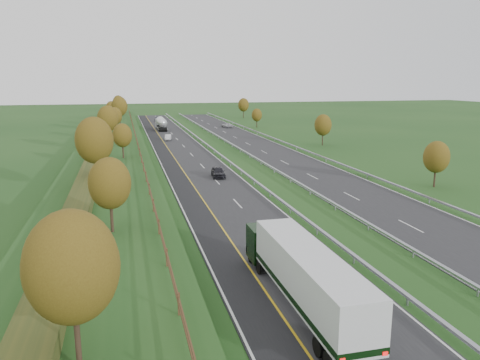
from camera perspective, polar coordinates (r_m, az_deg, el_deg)
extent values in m
plane|color=#1D4418|center=(84.53, -0.99, 2.85)|extent=(400.00, 400.00, 0.00)
cube|color=#232325|center=(88.01, -6.82, 3.15)|extent=(10.50, 200.00, 0.04)
cube|color=#232325|center=(91.51, 3.50, 3.55)|extent=(10.50, 200.00, 0.04)
cube|color=black|center=(87.63, -9.25, 3.04)|extent=(3.00, 200.00, 0.04)
cube|color=silver|center=(87.53, -10.10, 3.01)|extent=(0.15, 200.00, 0.01)
cube|color=gold|center=(87.76, -8.28, 3.10)|extent=(0.15, 200.00, 0.01)
cube|color=silver|center=(88.77, -3.58, 3.30)|extent=(0.15, 200.00, 0.01)
cube|color=silver|center=(90.13, 0.43, 3.46)|extent=(0.15, 200.00, 0.01)
cube|color=silver|center=(93.13, 6.47, 3.67)|extent=(0.15, 200.00, 0.01)
cube|color=silver|center=(31.12, 10.56, -14.00)|extent=(0.15, 4.00, 0.01)
cube|color=silver|center=(41.46, 3.66, -7.04)|extent=(0.15, 4.00, 0.01)
cube|color=silver|center=(47.45, 20.07, -5.28)|extent=(0.15, 4.00, 0.01)
cube|color=silver|center=(52.52, -0.30, -2.87)|extent=(0.15, 4.00, 0.01)
cube|color=silver|center=(57.36, 13.43, -1.92)|extent=(0.15, 4.00, 0.01)
cube|color=silver|center=(63.91, -2.85, -0.16)|extent=(0.15, 4.00, 0.01)
cube|color=silver|center=(67.95, 8.81, 0.45)|extent=(0.15, 4.00, 0.01)
cube|color=silver|center=(75.49, -4.62, 1.72)|extent=(0.15, 4.00, 0.01)
cube|color=silver|center=(78.94, 5.46, 2.16)|extent=(0.15, 4.00, 0.01)
cube|color=silver|center=(87.19, -5.92, 3.10)|extent=(0.15, 4.00, 0.01)
cube|color=silver|center=(90.19, 2.93, 3.45)|extent=(0.15, 4.00, 0.01)
cube|color=silver|center=(98.96, -6.91, 4.15)|extent=(0.15, 4.00, 0.01)
cube|color=silver|center=(101.61, 0.96, 4.45)|extent=(0.15, 4.00, 0.01)
cube|color=silver|center=(110.78, -7.70, 4.98)|extent=(0.15, 4.00, 0.01)
cube|color=silver|center=(113.15, -0.61, 5.24)|extent=(0.15, 4.00, 0.01)
cube|color=silver|center=(122.63, -8.33, 5.65)|extent=(0.15, 4.00, 0.01)
cube|color=silver|center=(124.78, -1.89, 5.88)|extent=(0.15, 4.00, 0.01)
cube|color=silver|center=(134.51, -8.86, 6.19)|extent=(0.15, 4.00, 0.01)
cube|color=silver|center=(136.47, -2.96, 6.41)|extent=(0.15, 4.00, 0.01)
cube|color=silver|center=(146.41, -9.29, 6.65)|extent=(0.15, 4.00, 0.01)
cube|color=silver|center=(148.22, -3.86, 6.85)|extent=(0.15, 4.00, 0.01)
cube|color=silver|center=(158.33, -9.67, 7.04)|extent=(0.15, 4.00, 0.01)
cube|color=silver|center=(160.00, -4.63, 7.23)|extent=(0.15, 4.00, 0.01)
cube|color=silver|center=(170.25, -9.99, 7.38)|extent=(0.15, 4.00, 0.01)
cube|color=silver|center=(171.81, -5.29, 7.55)|extent=(0.15, 4.00, 0.01)
cube|color=silver|center=(182.19, -10.27, 7.67)|extent=(0.15, 4.00, 0.01)
cube|color=silver|center=(183.64, -5.87, 7.83)|extent=(0.15, 4.00, 0.01)
cube|color=#1D4418|center=(87.23, -15.35, 3.37)|extent=(12.00, 200.00, 2.00)
cube|color=#2D3917|center=(87.10, -16.72, 4.31)|extent=(2.20, 180.00, 1.10)
cube|color=#422B19|center=(87.02, -12.44, 4.53)|extent=(0.08, 184.00, 0.10)
cube|color=#422B19|center=(86.97, -12.45, 4.79)|extent=(0.08, 184.00, 0.10)
cube|color=#422B19|center=(24.53, -7.47, -14.75)|extent=(0.12, 0.12, 1.20)
cube|color=#422B19|center=(30.45, -8.91, -9.30)|extent=(0.12, 0.12, 1.20)
cube|color=#422B19|center=(36.57, -9.85, -5.64)|extent=(0.12, 0.12, 1.20)
cube|color=#422B19|center=(42.80, -10.51, -3.03)|extent=(0.12, 0.12, 1.20)
cube|color=#422B19|center=(49.10, -11.01, -1.10)|extent=(0.12, 0.12, 1.20)
cube|color=#422B19|center=(55.44, -11.38, 0.40)|extent=(0.12, 0.12, 1.20)
cube|color=#422B19|center=(61.82, -11.68, 1.59)|extent=(0.12, 0.12, 1.20)
cube|color=#422B19|center=(68.22, -11.93, 2.55)|extent=(0.12, 0.12, 1.20)
cube|color=#422B19|center=(74.64, -12.13, 3.35)|extent=(0.12, 0.12, 1.20)
cube|color=#422B19|center=(81.07, -12.30, 4.03)|extent=(0.12, 0.12, 1.20)
cube|color=#422B19|center=(87.51, -12.45, 4.60)|extent=(0.12, 0.12, 1.20)
cube|color=#422B19|center=(93.96, -12.57, 5.10)|extent=(0.12, 0.12, 1.20)
cube|color=#422B19|center=(100.42, -12.68, 5.53)|extent=(0.12, 0.12, 1.20)
cube|color=#422B19|center=(106.88, -12.78, 5.91)|extent=(0.12, 0.12, 1.20)
cube|color=#422B19|center=(113.35, -12.87, 6.24)|extent=(0.12, 0.12, 1.20)
cube|color=#422B19|center=(119.81, -12.94, 6.54)|extent=(0.12, 0.12, 1.20)
cube|color=#422B19|center=(126.29, -13.01, 6.81)|extent=(0.12, 0.12, 1.20)
cube|color=#422B19|center=(132.76, -13.07, 7.06)|extent=(0.12, 0.12, 1.20)
cube|color=#422B19|center=(139.24, -13.13, 7.28)|extent=(0.12, 0.12, 1.20)
cube|color=#422B19|center=(145.72, -13.18, 7.48)|extent=(0.12, 0.12, 1.20)
cube|color=#422B19|center=(152.20, -13.23, 7.66)|extent=(0.12, 0.12, 1.20)
cube|color=#422B19|center=(158.68, -13.27, 7.83)|extent=(0.12, 0.12, 1.20)
cube|color=#422B19|center=(165.17, -13.31, 7.98)|extent=(0.12, 0.12, 1.20)
cube|color=#422B19|center=(171.65, -13.35, 8.13)|extent=(0.12, 0.12, 1.20)
cube|color=#422B19|center=(178.14, -13.38, 8.26)|extent=(0.12, 0.12, 1.20)
cube|color=#95989E|center=(88.80, -3.17, 3.68)|extent=(0.32, 200.00, 0.18)
cube|color=#95989E|center=(31.49, 19.74, -13.75)|extent=(0.10, 0.14, 0.56)
cube|color=#95989E|center=(36.97, 13.71, -9.43)|extent=(0.10, 0.14, 0.56)
cube|color=#95989E|center=(42.89, 9.38, -6.19)|extent=(0.10, 0.14, 0.56)
cube|color=#95989E|center=(49.10, 6.16, -3.74)|extent=(0.10, 0.14, 0.56)
cube|color=#95989E|center=(55.49, 3.68, -1.83)|extent=(0.10, 0.14, 0.56)
cube|color=#95989E|center=(62.02, 1.73, -0.32)|extent=(0.10, 0.14, 0.56)
cube|color=#95989E|center=(68.64, 0.15, 0.91)|extent=(0.10, 0.14, 0.56)
cube|color=#95989E|center=(75.33, -1.15, 1.91)|extent=(0.10, 0.14, 0.56)
cube|color=#95989E|center=(82.07, -2.24, 2.76)|extent=(0.10, 0.14, 0.56)
cube|color=#95989E|center=(88.85, -3.17, 3.47)|extent=(0.10, 0.14, 0.56)
cube|color=#95989E|center=(95.66, -3.96, 4.08)|extent=(0.10, 0.14, 0.56)
cube|color=#95989E|center=(102.50, -4.65, 4.61)|extent=(0.10, 0.14, 0.56)
cube|color=#95989E|center=(109.36, -5.26, 5.07)|extent=(0.10, 0.14, 0.56)
cube|color=#95989E|center=(116.23, -5.79, 5.47)|extent=(0.10, 0.14, 0.56)
cube|color=#95989E|center=(123.12, -6.27, 5.83)|extent=(0.10, 0.14, 0.56)
cube|color=#95989E|center=(130.02, -6.69, 6.16)|extent=(0.10, 0.14, 0.56)
cube|color=#95989E|center=(136.93, -7.07, 6.45)|extent=(0.10, 0.14, 0.56)
cube|color=#95989E|center=(143.85, -7.42, 6.71)|extent=(0.10, 0.14, 0.56)
cube|color=#95989E|center=(150.78, -7.73, 6.94)|extent=(0.10, 0.14, 0.56)
cube|color=#95989E|center=(157.71, -8.02, 7.16)|extent=(0.10, 0.14, 0.56)
cube|color=#95989E|center=(164.65, -8.28, 7.36)|extent=(0.10, 0.14, 0.56)
cube|color=#95989E|center=(171.60, -8.52, 7.54)|extent=(0.10, 0.14, 0.56)
cube|color=#95989E|center=(178.55, -8.75, 7.71)|extent=(0.10, 0.14, 0.56)
cube|color=#95989E|center=(185.50, -8.95, 7.86)|extent=(0.10, 0.14, 0.56)
cube|color=#95989E|center=(89.88, 0.03, 3.81)|extent=(0.32, 200.00, 0.18)
cube|color=#95989E|center=(34.43, 27.00, -12.11)|extent=(0.10, 0.14, 0.56)
cube|color=#95989E|center=(39.50, 20.35, -8.44)|extent=(0.10, 0.14, 0.56)
cube|color=#95989E|center=(45.09, 15.37, -5.56)|extent=(0.10, 0.14, 0.56)
cube|color=#95989E|center=(51.03, 11.55, -3.30)|extent=(0.10, 0.14, 0.56)
cube|color=#95989E|center=(57.21, 8.56, -1.51)|extent=(0.10, 0.14, 0.56)
cube|color=#95989E|center=(63.56, 6.16, -0.07)|extent=(0.10, 0.14, 0.56)
cube|color=#95989E|center=(70.04, 4.20, 1.10)|extent=(0.10, 0.14, 0.56)
cube|color=#95989E|center=(76.60, 2.57, 2.08)|extent=(0.10, 0.14, 0.56)
cube|color=#95989E|center=(83.24, 1.20, 2.89)|extent=(0.10, 0.14, 0.56)
cube|color=#95989E|center=(89.93, 0.03, 3.59)|extent=(0.10, 0.14, 0.56)
cube|color=#95989E|center=(96.67, -0.98, 4.19)|extent=(0.10, 0.14, 0.56)
cube|color=#95989E|center=(103.44, -1.86, 4.71)|extent=(0.10, 0.14, 0.56)
cube|color=#95989E|center=(110.24, -2.63, 5.16)|extent=(0.10, 0.14, 0.56)
cube|color=#95989E|center=(117.06, -3.31, 5.56)|extent=(0.10, 0.14, 0.56)
cube|color=#95989E|center=(123.91, -3.92, 5.92)|extent=(0.10, 0.14, 0.56)
cube|color=#95989E|center=(130.77, -4.46, 6.24)|extent=(0.10, 0.14, 0.56)
cube|color=#95989E|center=(137.64, -4.95, 6.52)|extent=(0.10, 0.14, 0.56)
cube|color=#95989E|center=(144.53, -5.40, 6.78)|extent=(0.10, 0.14, 0.56)
cube|color=#95989E|center=(151.42, -5.80, 7.01)|extent=(0.10, 0.14, 0.56)
cube|color=#95989E|center=(158.33, -6.17, 7.23)|extent=(0.10, 0.14, 0.56)
cube|color=#95989E|center=(165.24, -6.51, 7.42)|extent=(0.10, 0.14, 0.56)
cube|color=#95989E|center=(172.16, -6.82, 7.60)|extent=(0.10, 0.14, 0.56)
cube|color=#95989E|center=(179.09, -7.11, 7.77)|extent=(0.10, 0.14, 0.56)
cube|color=#95989E|center=(186.02, -7.38, 7.92)|extent=(0.10, 0.14, 0.56)
cube|color=#95989E|center=(93.31, 6.91, 4.03)|extent=(0.32, 200.00, 0.18)
cube|color=#95989E|center=(56.85, 22.09, -2.37)|extent=(0.10, 0.14, 0.56)
cube|color=#95989E|center=(68.32, 15.25, 0.42)|extent=(0.10, 0.14, 0.56)
cube|color=#95989E|center=(80.60, 10.44, 2.39)|extent=(0.10, 0.14, 0.56)
cube|color=#95989E|center=(93.36, 6.91, 3.82)|extent=(0.10, 0.14, 0.56)
cube|color=#95989E|center=(106.43, 4.23, 4.89)|extent=(0.10, 0.14, 0.56)
cube|color=#95989E|center=(119.72, 2.13, 5.72)|extent=(0.10, 0.14, 0.56)
cube|color=#95989E|center=(133.15, 0.45, 6.38)|extent=(0.10, 0.14, 0.56)
cube|color=#95989E|center=(146.68, -0.92, 6.91)|extent=(0.10, 0.14, 0.56)
cube|color=#95989E|center=(160.30, -2.06, 7.35)|extent=(0.10, 0.14, 0.56)
cube|color=#95989E|center=(173.98, -3.03, 7.72)|extent=(0.10, 0.14, 0.56)
cube|color=#95989E|center=(187.70, -3.85, 8.03)|extent=(0.10, 0.14, 0.56)
cylinder|color=#2D2116|center=(21.08, -19.19, -17.70)|extent=(0.24, 0.24, 2.79)
ellipsoid|color=#4E3B11|center=(19.77, -19.82, -9.93)|extent=(3.72, 3.72, 4.65)
cylinder|color=#2D2116|center=(37.77, -15.37, -4.35)|extent=(0.24, 0.24, 2.43)
ellipsoid|color=#4E3B11|center=(37.13, -15.60, -0.39)|extent=(3.24, 3.24, 4.05)
cylinder|color=#2D2116|center=(55.31, -17.12, 1.10)|extent=(0.24, 0.24, 3.15)
ellipsoid|color=#4E3B11|center=(54.78, -17.35, 4.66)|extent=(4.20, 4.20, 5.25)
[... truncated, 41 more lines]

